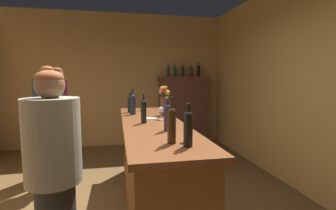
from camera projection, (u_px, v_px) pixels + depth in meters
wall_back at (116, 80)px, 5.65m from camera, size 4.93×0.12×2.95m
bar_counter at (153, 166)px, 2.87m from camera, size 0.67×2.71×1.04m
display_cabinet at (183, 109)px, 5.75m from camera, size 1.14×0.37×1.55m
wine_bottle_chardonnay at (188, 127)px, 1.80m from camera, size 0.07×0.07×0.31m
wine_bottle_riesling at (167, 116)px, 2.35m from camera, size 0.06×0.06×0.32m
wine_bottle_syrah at (130, 104)px, 3.60m from camera, size 0.07×0.07×0.29m
wine_bottle_rose at (144, 110)px, 2.74m from camera, size 0.06×0.06×0.32m
wine_bottle_malbec at (133, 103)px, 3.38m from camera, size 0.08×0.08×0.34m
wine_bottle_merlot at (172, 123)px, 1.89m from camera, size 0.07×0.07×0.35m
wine_glass_front at (143, 103)px, 3.84m from camera, size 0.07×0.07×0.16m
wine_glass_mid at (188, 130)px, 1.95m from camera, size 0.07×0.07×0.14m
wine_glass_rear at (161, 111)px, 2.97m from camera, size 0.06×0.06×0.15m
flower_arrangement at (164, 101)px, 3.32m from camera, size 0.15×0.14×0.39m
cheese_plate at (151, 119)px, 3.02m from camera, size 0.16×0.16×0.01m
display_bottle_left at (168, 71)px, 5.59m from camera, size 0.06×0.06×0.30m
display_bottle_midleft at (175, 71)px, 5.62m from camera, size 0.06×0.06×0.29m
display_bottle_center at (183, 71)px, 5.65m from camera, size 0.06×0.06×0.32m
display_bottle_midright at (191, 71)px, 5.69m from camera, size 0.08×0.08×0.27m
display_bottle_right at (198, 70)px, 5.73m from camera, size 0.07×0.07×0.33m
patron_by_cabinet at (54, 172)px, 1.79m from camera, size 0.39×0.39×1.58m
patron_tall at (58, 116)px, 3.98m from camera, size 0.36×0.36×1.69m
patron_in_navy at (50, 123)px, 3.42m from camera, size 0.39×0.39×1.69m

